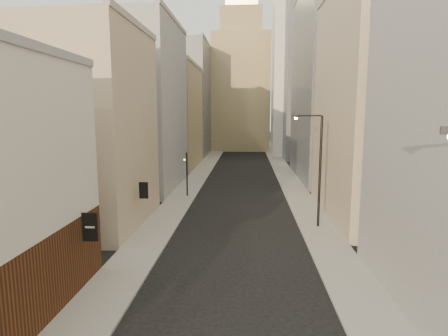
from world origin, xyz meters
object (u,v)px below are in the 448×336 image
Objects in this scene: clock_tower at (241,79)px; white_tower at (292,68)px; streetlamp_mid at (317,164)px; traffic_light_left at (187,166)px.

clock_tower is 17.83m from white_tower.
clock_tower is at bearing 98.99° from streetlamp_mid.
streetlamp_mid is at bearing -94.05° from white_tower.
clock_tower reaches higher than white_tower.
clock_tower is 1.08× the size of white_tower.
clock_tower is 4.88× the size of streetlamp_mid.
streetlamp_mid is 1.84× the size of traffic_light_left.
white_tower is (11.00, -14.00, 0.97)m from clock_tower.
white_tower reaches higher than streetlamp_mid.
streetlamp_mid is (7.33, -65.88, -12.38)m from clock_tower.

